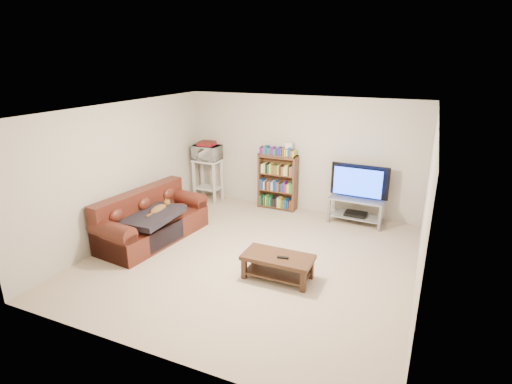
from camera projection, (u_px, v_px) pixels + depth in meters
The scene contains 19 objects.
floor at pixel (252, 257), 6.56m from camera, with size 5.00×5.00×0.00m, color beige.
ceiling at pixel (251, 110), 5.79m from camera, with size 5.00×5.00×0.00m, color white.
wall_back at pixel (300, 154), 8.34m from camera, with size 5.00×5.00×0.00m, color beige.
wall_front at pixel (150, 259), 4.00m from camera, with size 5.00×5.00×0.00m, color beige.
wall_left at pixel (124, 171), 7.12m from camera, with size 5.00×5.00×0.00m, color beige.
wall_right at pixel (425, 212), 5.22m from camera, with size 5.00×5.00×0.00m, color beige.
sofa at pixel (150, 222), 7.16m from camera, with size 1.11×2.13×0.87m.
blanket at pixel (151, 216), 6.90m from camera, with size 0.79×1.02×0.10m, color black.
cat at pixel (158, 209), 7.03m from camera, with size 0.22×0.56×0.17m, color brown, non-canonical shape.
coffee_table at pixel (278, 263), 5.86m from camera, with size 1.03×0.52×0.37m.
remote at pixel (283, 258), 5.75m from camera, with size 0.17×0.05×0.02m, color black.
tv_stand at pixel (356, 206), 7.81m from camera, with size 1.06×0.51×0.52m.
television at pixel (358, 182), 7.65m from camera, with size 1.12×0.15×0.65m, color black.
dvd_player at pixel (356, 214), 7.86m from camera, with size 0.42×0.29×0.06m, color black.
bookshelf at pixel (278, 181), 8.50m from camera, with size 0.83×0.27×1.20m.
shelf_clutter at pixel (283, 150), 8.26m from camera, with size 0.61×0.19×0.28m.
microwave_stand at pixel (208, 175), 8.99m from camera, with size 0.60×0.44×0.96m.
microwave at pixel (207, 153), 8.83m from camera, with size 0.59×0.40×0.33m, color silver.
game_boxes at pixel (207, 144), 8.77m from camera, with size 0.35×0.30×0.05m, color maroon.
Camera 1 is at (2.41, -5.35, 3.13)m, focal length 28.00 mm.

